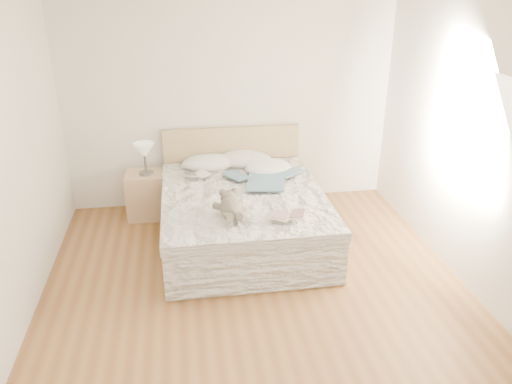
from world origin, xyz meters
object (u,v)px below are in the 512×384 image
childrens_book (289,215)px  teddy_bear (231,214)px  photo_book (196,175)px  bed (242,213)px  table_lamp (144,152)px  nightstand (146,195)px

childrens_book → teddy_bear: (-0.55, 0.07, 0.02)m
photo_book → teddy_bear: 1.14m
bed → table_lamp: size_ratio=5.64×
table_lamp → childrens_book: (1.41, -1.46, -0.20)m
childrens_book → table_lamp: bearing=154.5°
photo_book → teddy_bear: bearing=-103.2°
childrens_book → nightstand: bearing=154.6°
bed → childrens_book: (0.35, -0.75, 0.32)m
nightstand → childrens_book: bearing=-46.0°
childrens_book → teddy_bear: size_ratio=0.90×
table_lamp → childrens_book: 2.04m
table_lamp → photo_book: bearing=-26.7°
nightstand → photo_book: 0.76m
bed → childrens_book: size_ratio=6.29×
nightstand → table_lamp: 0.55m
photo_book → childrens_book: (0.83, -1.17, 0.00)m
childrens_book → photo_book: bearing=145.9°
bed → childrens_book: 0.89m
nightstand → table_lamp: table_lamp is taller
childrens_book → teddy_bear: 0.56m
photo_book → childrens_book: size_ratio=0.83×
photo_book → table_lamp: bearing=125.9°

